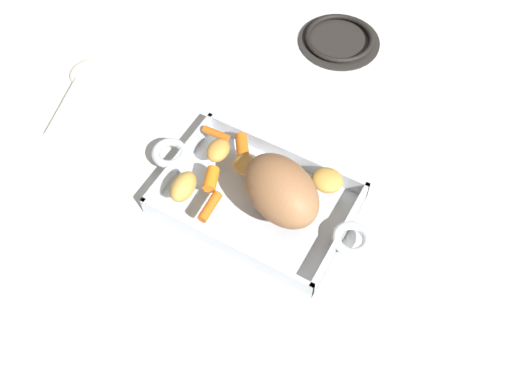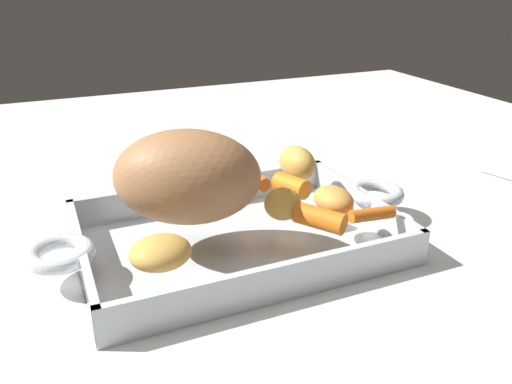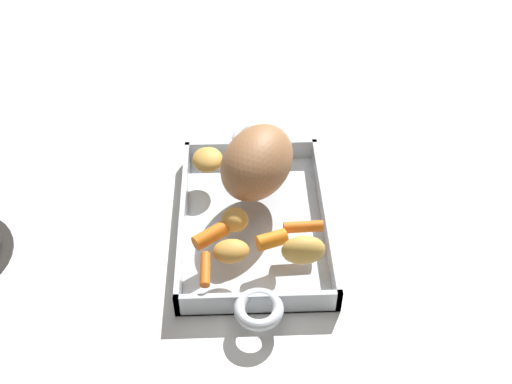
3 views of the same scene
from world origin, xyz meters
name	(u,v)px [view 2 (image 2 of 3)]	position (x,y,z in m)	size (l,w,h in m)	color
ground_plane	(237,246)	(0.00, 0.00, 0.00)	(1.65, 1.65, 0.00)	silver
roasting_dish	(237,236)	(0.00, 0.00, 0.01)	(0.44, 0.23, 0.04)	silver
pork_roast	(187,177)	(-0.05, 0.01, 0.09)	(0.15, 0.11, 0.10)	#9F6B44
baby_carrot_short	(320,218)	(0.07, -0.07, 0.05)	(0.02, 0.02, 0.05)	orange
baby_carrot_center_left	(254,177)	(0.05, 0.07, 0.05)	(0.02, 0.02, 0.06)	orange
baby_carrot_northwest	(291,185)	(0.08, 0.02, 0.05)	(0.02, 0.02, 0.04)	orange
baby_carrot_long	(372,214)	(0.13, -0.07, 0.05)	(0.01, 0.01, 0.05)	orange
potato_halved	(283,204)	(0.04, -0.03, 0.06)	(0.04, 0.04, 0.03)	gold
potato_golden_small	(333,200)	(0.10, -0.04, 0.06)	(0.05, 0.04, 0.03)	gold
potato_golden_large	(297,163)	(0.11, 0.07, 0.06)	(0.06, 0.04, 0.04)	gold
potato_near_roast	(160,252)	(-0.10, -0.07, 0.06)	(0.06, 0.05, 0.03)	gold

